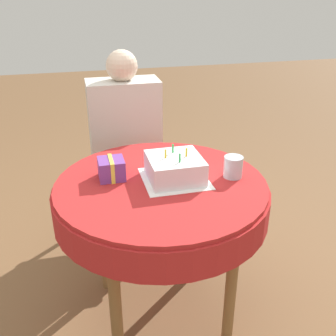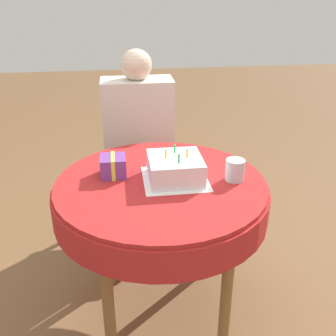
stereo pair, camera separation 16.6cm
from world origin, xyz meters
The scene contains 8 objects.
ground_plane centered at (0.00, 0.00, 0.00)m, with size 12.00×12.00×0.00m, color brown.
dining_table centered at (0.00, 0.00, 0.64)m, with size 0.92×0.92×0.74m.
chair centered at (-0.05, 0.81, 0.51)m, with size 0.44×0.44×0.92m.
person centered at (-0.05, 0.71, 0.71)m, with size 0.41×0.31×1.18m.
napkin centered at (0.06, 0.01, 0.74)m, with size 0.28×0.28×0.00m.
birthday_cake centered at (0.06, 0.01, 0.79)m, with size 0.23×0.23×0.14m.
drinking_glass centered at (0.32, -0.03, 0.78)m, with size 0.08×0.08×0.09m.
gift_box centered at (-0.20, 0.09, 0.78)m, with size 0.11×0.12×0.09m.
Camera 1 is at (-0.33, -1.45, 1.51)m, focal length 42.00 mm.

